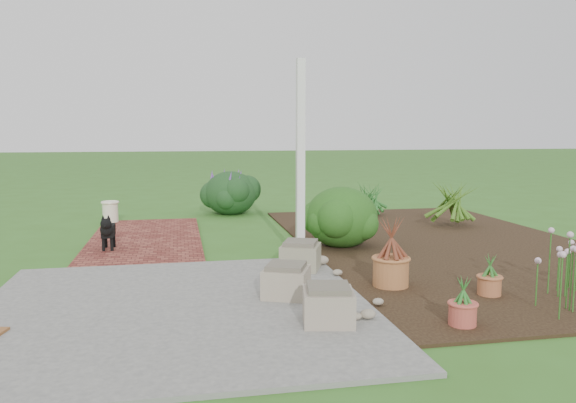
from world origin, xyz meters
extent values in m
plane|color=#34631F|center=(0.00, 0.00, 0.00)|extent=(80.00, 80.00, 0.00)
cube|color=#5E5D5B|center=(-1.25, -1.75, 0.02)|extent=(3.50, 3.50, 0.04)
cube|color=maroon|center=(-1.70, 1.75, 0.02)|extent=(1.60, 3.50, 0.04)
cube|color=black|center=(2.50, 0.50, 0.01)|extent=(4.00, 7.00, 0.03)
cube|color=white|center=(0.30, 0.10, 1.25)|extent=(0.10, 0.10, 2.50)
cube|color=gray|center=(-0.01, -2.42, 0.18)|extent=(0.48, 0.48, 0.27)
cube|color=gray|center=(-0.21, -1.61, 0.18)|extent=(0.54, 0.54, 0.27)
cube|color=#777358|center=(0.15, -0.58, 0.18)|extent=(0.55, 0.55, 0.28)
cube|color=black|center=(-2.14, 0.99, 0.29)|extent=(0.15, 0.35, 0.15)
cylinder|color=black|center=(-2.19, 0.86, 0.13)|extent=(0.04, 0.04, 0.17)
cylinder|color=black|center=(-2.09, 0.86, 0.13)|extent=(0.04, 0.04, 0.17)
cylinder|color=black|center=(-2.19, 1.11, 0.13)|extent=(0.04, 0.04, 0.17)
cylinder|color=black|center=(-2.09, 1.11, 0.13)|extent=(0.04, 0.04, 0.17)
sphere|color=black|center=(-2.14, 0.78, 0.42)|extent=(0.14, 0.14, 0.14)
cone|color=black|center=(-2.14, 1.17, 0.40)|extent=(0.06, 0.11, 0.13)
cylinder|color=beige|center=(-2.38, 3.36, 0.22)|extent=(0.31, 0.31, 0.35)
ellipsoid|color=#0E360E|center=(1.01, 0.65, 0.45)|extent=(1.30, 1.30, 0.85)
cylinder|color=#A26337|center=(0.92, -1.42, 0.18)|extent=(0.39, 0.39, 0.30)
cylinder|color=#A45D37|center=(1.75, -1.91, 0.12)|extent=(0.24, 0.24, 0.19)
cylinder|color=#B24A3C|center=(1.06, -2.65, 0.12)|extent=(0.24, 0.24, 0.19)
ellipsoid|color=black|center=(-0.21, 4.17, 0.43)|extent=(1.18, 1.18, 0.87)
camera|label=1|loc=(-1.21, -6.75, 1.61)|focal=35.00mm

